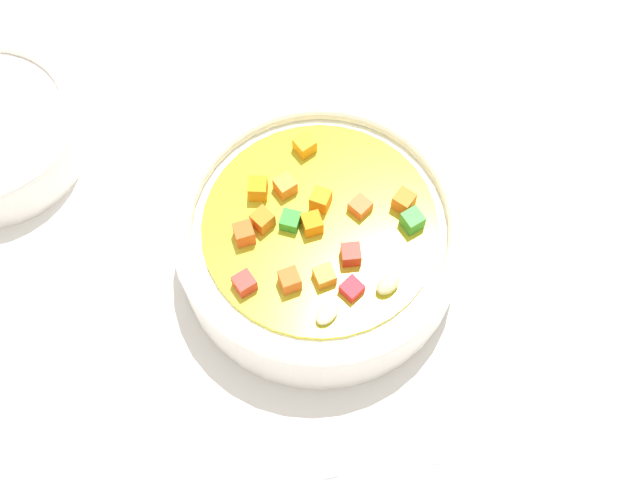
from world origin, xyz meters
TOP-DOWN VIEW (x-y plane):
  - ground_plane at (0.00, 0.00)cm, footprint 140.00×140.00cm
  - soup_bowl_main at (0.01, -0.01)cm, footprint 19.68×19.68cm
  - spoon at (14.10, -5.49)cm, footprint 5.24×21.36cm

SIDE VIEW (x-z plane):
  - ground_plane at x=0.00cm, z-range -2.00..0.00cm
  - spoon at x=14.10cm, z-range -0.02..0.87cm
  - soup_bowl_main at x=0.01cm, z-range -0.15..6.39cm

